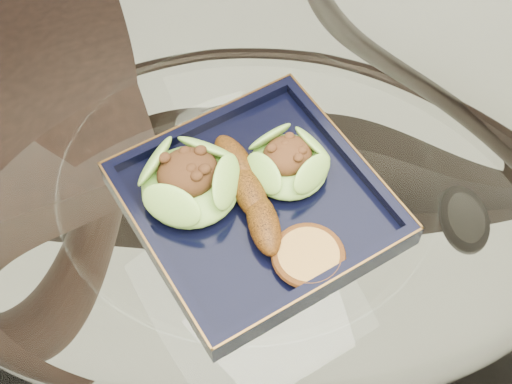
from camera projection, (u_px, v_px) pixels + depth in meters
dining_table at (249, 268)px, 0.98m from camera, size 1.13×1.13×0.77m
dining_chair at (46, 95)px, 1.26m from camera, size 0.46×0.46×0.92m
navy_plate at (256, 206)px, 0.83m from camera, size 0.27×0.27×0.02m
lettuce_wrap_left at (190, 183)px, 0.81m from camera, size 0.14×0.14×0.04m
lettuce_wrap_right at (288, 164)px, 0.83m from camera, size 0.11×0.11×0.03m
roasted_plantain at (249, 192)px, 0.81m from camera, size 0.06×0.17×0.03m
crumb_patty at (308, 257)px, 0.77m from camera, size 0.07×0.07×0.01m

